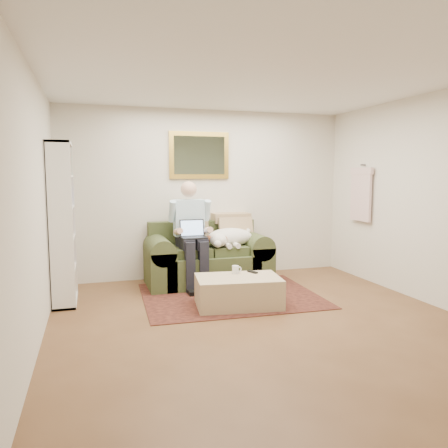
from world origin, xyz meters
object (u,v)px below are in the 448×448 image
ottoman (238,292)px  coffee_mug (235,270)px  bookshelf (62,223)px  sleeping_dog (230,237)px  sofa (207,262)px  laptop (193,233)px  seated_man (192,235)px

ottoman → coffee_mug: coffee_mug is taller
coffee_mug → bookshelf: size_ratio=0.05×
sleeping_dog → sofa: bearing=164.3°
sleeping_dog → ottoman: sleeping_dog is taller
laptop → coffee_mug: size_ratio=3.48×
sofa → ottoman: size_ratio=1.78×
seated_man → ottoman: (0.33, -1.08, -0.57)m
laptop → sofa: bearing=41.0°
bookshelf → sleeping_dog: bearing=8.0°
seated_man → coffee_mug: (0.35, -0.89, -0.34)m
sofa → laptop: size_ratio=5.15×
laptop → bookshelf: size_ratio=0.17×
ottoman → sofa: bearing=92.7°
seated_man → sleeping_dog: bearing=7.1°
ottoman → bookshelf: bearing=157.8°
sleeping_dog → coffee_mug: (-0.24, -0.97, -0.27)m
seated_man → coffee_mug: seated_man is taller
sleeping_dog → bookshelf: bookshelf is taller
laptop → ottoman: size_ratio=0.35×
sofa → bookshelf: (-1.98, -0.41, 0.69)m
coffee_mug → bookshelf: bookshelf is taller
coffee_mug → ottoman: bearing=-97.9°
laptop → sleeping_dog: bearing=13.6°
ottoman → bookshelf: 2.34m
bookshelf → seated_man: bearing=8.3°
coffee_mug → bookshelf: 2.24m
sofa → sleeping_dog: (0.32, -0.09, 0.38)m
sofa → laptop: 0.60m
seated_man → bookshelf: bookshelf is taller
seated_man → bookshelf: (-1.71, -0.25, 0.25)m
laptop → coffee_mug: 0.97m
bookshelf → coffee_mug: bearing=-17.4°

